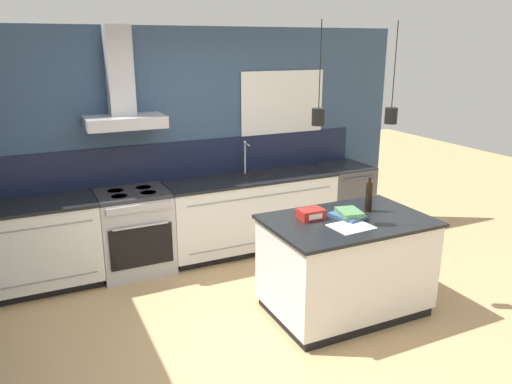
% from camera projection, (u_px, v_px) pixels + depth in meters
% --- Properties ---
extents(ground_plane, '(16.00, 16.00, 0.00)m').
position_uv_depth(ground_plane, '(262.00, 330.00, 4.38)').
color(ground_plane, tan).
rests_on(ground_plane, ground).
extents(wall_back, '(5.60, 2.14, 2.60)m').
position_uv_depth(wall_back, '(183.00, 140.00, 5.71)').
color(wall_back, '#354C6B').
rests_on(wall_back, ground_plane).
extents(counter_run_left, '(1.28, 0.64, 0.91)m').
position_uv_depth(counter_run_left, '(34.00, 247.00, 5.00)').
color(counter_run_left, black).
rests_on(counter_run_left, ground_plane).
extents(counter_run_sink, '(2.06, 0.64, 1.31)m').
position_uv_depth(counter_run_sink, '(251.00, 213.00, 5.99)').
color(counter_run_sink, black).
rests_on(counter_run_sink, ground_plane).
extents(oven_range, '(0.76, 0.66, 0.91)m').
position_uv_depth(oven_range, '(135.00, 232.00, 5.41)').
color(oven_range, '#B5B5BA').
rests_on(oven_range, ground_plane).
extents(dishwasher, '(0.60, 0.65, 0.91)m').
position_uv_depth(dishwasher, '(343.00, 199.00, 6.53)').
color(dishwasher, '#4C4C51').
rests_on(dishwasher, ground_plane).
extents(kitchen_island, '(1.46, 0.96, 0.91)m').
position_uv_depth(kitchen_island, '(346.00, 265.00, 4.59)').
color(kitchen_island, black).
rests_on(kitchen_island, ground_plane).
extents(bottle_on_island, '(0.07, 0.07, 0.34)m').
position_uv_depth(bottle_on_island, '(369.00, 197.00, 4.63)').
color(bottle_on_island, black).
rests_on(bottle_on_island, kitchen_island).
extents(book_stack, '(0.27, 0.33, 0.07)m').
position_uv_depth(book_stack, '(348.00, 214.00, 4.48)').
color(book_stack, '#335684').
rests_on(book_stack, kitchen_island).
extents(red_supply_box, '(0.22, 0.16, 0.09)m').
position_uv_depth(red_supply_box, '(311.00, 214.00, 4.45)').
color(red_supply_box, red).
rests_on(red_supply_box, kitchen_island).
extents(paper_pile, '(0.36, 0.30, 0.01)m').
position_uv_depth(paper_pile, '(351.00, 227.00, 4.27)').
color(paper_pile, silver).
rests_on(paper_pile, kitchen_island).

